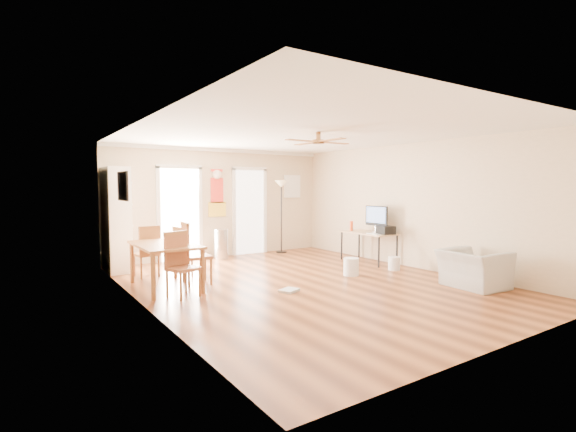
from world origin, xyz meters
TOP-DOWN VIEW (x-y plane):
  - floor at (0.00, 0.00)m, footprint 7.00×7.00m
  - ceiling at (0.00, 0.00)m, footprint 5.50×7.00m
  - wall_back at (0.00, 3.50)m, footprint 5.50×0.04m
  - wall_front at (0.00, -3.50)m, footprint 5.50×0.04m
  - wall_left at (-2.75, 0.00)m, footprint 0.04×7.00m
  - wall_right at (2.75, 0.00)m, footprint 0.04×7.00m
  - crown_molding at (0.00, 0.00)m, footprint 5.50×7.00m
  - kitchen_doorway at (-1.05, 3.48)m, footprint 0.90×0.10m
  - bathroom_doorway at (0.75, 3.48)m, footprint 0.80×0.10m
  - wall_decal at (-0.13, 3.48)m, footprint 0.46×0.03m
  - ac_grille at (2.05, 3.47)m, footprint 0.50×0.04m
  - framed_poster at (-2.73, 1.40)m, footprint 0.04×0.66m
  - ceiling_fan at (0.00, -0.30)m, footprint 1.24×1.24m
  - bookshelf at (-2.52, 3.01)m, footprint 0.61×1.00m
  - dining_table at (-2.15, 1.07)m, footprint 0.92×1.50m
  - dining_chair_right_a at (-1.60, 1.51)m, footprint 0.44×0.44m
  - dining_chair_right_b at (-1.60, 1.05)m, footprint 0.49×0.49m
  - dining_chair_near at (-2.10, 0.34)m, footprint 0.51×0.51m
  - dining_chair_far at (-2.18, 2.14)m, footprint 0.44×0.44m
  - trash_can at (-0.19, 3.15)m, footprint 0.41×0.41m
  - torchiere_lamp at (1.50, 3.16)m, footprint 0.39×0.39m
  - computer_desk at (2.39, 0.93)m, footprint 0.63×1.26m
  - imac at (2.47, 0.78)m, footprint 0.26×0.64m
  - keyboard at (2.20, 0.58)m, footprint 0.19×0.39m
  - printer at (2.45, 0.47)m, footprint 0.36×0.40m
  - orange_bottle at (2.30, 1.40)m, footprint 0.09×0.09m
  - wastebasket_a at (1.10, 0.07)m, footprint 0.34×0.34m
  - wastebasket_b at (2.18, -0.02)m, footprint 0.25×0.25m
  - floor_cloth at (-0.58, -0.30)m, footprint 0.36×0.33m
  - armchair at (2.15, -1.78)m, footprint 0.93×1.04m

SIDE VIEW (x-z plane):
  - floor at x=0.00m, z-range 0.00..0.00m
  - floor_cloth at x=-0.58m, z-range 0.00..0.04m
  - wastebasket_b at x=2.18m, z-range 0.00..0.27m
  - wastebasket_a at x=1.10m, z-range 0.00..0.33m
  - armchair at x=2.15m, z-range 0.00..0.63m
  - computer_desk at x=2.39m, z-range 0.00..0.67m
  - trash_can at x=-0.19m, z-range 0.00..0.70m
  - dining_table at x=-2.15m, z-range 0.00..0.75m
  - dining_chair_right_a at x=-1.60m, z-range 0.00..0.96m
  - dining_chair_far at x=-2.18m, z-range 0.00..0.96m
  - dining_chair_near at x=-2.10m, z-range 0.00..0.99m
  - dining_chair_right_b at x=-1.60m, z-range 0.00..1.08m
  - keyboard at x=2.20m, z-range 0.67..0.69m
  - printer at x=2.45m, z-range 0.67..0.85m
  - orange_bottle at x=2.30m, z-range 0.67..0.90m
  - torchiere_lamp at x=1.50m, z-range 0.00..1.85m
  - imac at x=2.47m, z-range 0.67..1.27m
  - bookshelf at x=-2.52m, z-range 0.00..2.08m
  - kitchen_doorway at x=-1.05m, z-range 0.00..2.10m
  - bathroom_doorway at x=0.75m, z-range 0.00..2.10m
  - wall_back at x=0.00m, z-range 0.00..2.60m
  - wall_front at x=0.00m, z-range 0.00..2.60m
  - wall_left at x=-2.75m, z-range 0.00..2.60m
  - wall_right at x=2.75m, z-range 0.00..2.60m
  - wall_decal at x=-0.13m, z-range 1.00..2.10m
  - ac_grille at x=2.05m, z-range 1.40..2.00m
  - framed_poster at x=-2.73m, z-range 1.46..1.94m
  - ceiling_fan at x=0.00m, z-range 2.33..2.53m
  - crown_molding at x=0.00m, z-range 2.52..2.60m
  - ceiling at x=0.00m, z-range 2.60..2.60m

